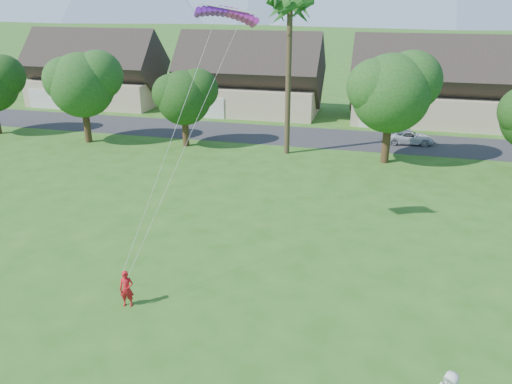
% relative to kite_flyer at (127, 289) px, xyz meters
% --- Properties ---
extents(street, '(90.00, 7.00, 0.01)m').
position_rel_kite_flyer_xyz_m(street, '(4.43, 28.88, -0.82)').
color(street, '#2D2D30').
rests_on(street, ground).
extents(kite_flyer, '(0.68, 0.53, 1.66)m').
position_rel_kite_flyer_xyz_m(kite_flyer, '(0.00, 0.00, 0.00)').
color(kite_flyer, red).
rests_on(kite_flyer, ground).
extents(parked_car, '(4.40, 2.40, 1.17)m').
position_rel_kite_flyer_xyz_m(parked_car, '(12.51, 28.88, -0.24)').
color(parked_car, silver).
rests_on(parked_car, ground).
extents(houses_row, '(72.75, 8.19, 8.86)m').
position_rel_kite_flyer_xyz_m(houses_row, '(4.93, 37.87, 2.61)').
color(houses_row, beige).
rests_on(houses_row, ground).
extents(tree_row, '(62.27, 6.67, 8.45)m').
position_rel_kite_flyer_xyz_m(tree_row, '(3.29, 22.79, 4.06)').
color(tree_row, '#47301C').
rests_on(tree_row, ground).
extents(fan_palm, '(3.00, 3.00, 13.80)m').
position_rel_kite_flyer_xyz_m(fan_palm, '(2.43, 23.38, 10.97)').
color(fan_palm, '#4C3D26').
rests_on(fan_palm, ground).
extents(parafoil_kite, '(3.11, 1.48, 0.50)m').
position_rel_kite_flyer_xyz_m(parafoil_kite, '(2.61, 6.73, 10.86)').
color(parafoil_kite, purple).
rests_on(parafoil_kite, ground).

